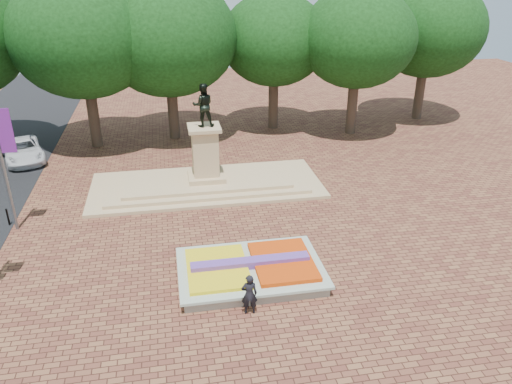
# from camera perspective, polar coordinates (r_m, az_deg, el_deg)

# --- Properties ---
(ground) EXTENTS (90.00, 90.00, 0.00)m
(ground) POSITION_cam_1_polar(r_m,az_deg,el_deg) (23.87, -3.85, -7.23)
(ground) COLOR brown
(ground) RESTS_ON ground
(flower_bed) EXTENTS (6.30, 4.30, 0.91)m
(flower_bed) POSITION_cam_1_polar(r_m,az_deg,el_deg) (22.12, -0.56, -8.87)
(flower_bed) COLOR gray
(flower_bed) RESTS_ON ground
(monument) EXTENTS (14.00, 6.00, 6.40)m
(monument) POSITION_cam_1_polar(r_m,az_deg,el_deg) (30.56, -5.71, 2.08)
(monument) COLOR tan
(monument) RESTS_ON ground
(tree_row_back) EXTENTS (44.80, 8.80, 10.43)m
(tree_row_back) POSITION_cam_1_polar(r_m,az_deg,el_deg) (38.84, -3.93, 15.97)
(tree_row_back) COLOR #3D2B21
(tree_row_back) RESTS_ON ground
(van) EXTENTS (4.02, 5.79, 1.47)m
(van) POSITION_cam_1_polar(r_m,az_deg,el_deg) (38.31, -25.11, 4.34)
(van) COLOR silver
(van) RESTS_ON ground
(pedestrian) EXTENTS (0.67, 0.46, 1.77)m
(pedestrian) POSITION_cam_1_polar(r_m,az_deg,el_deg) (19.82, -0.78, -11.61)
(pedestrian) COLOR black
(pedestrian) RESTS_ON ground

